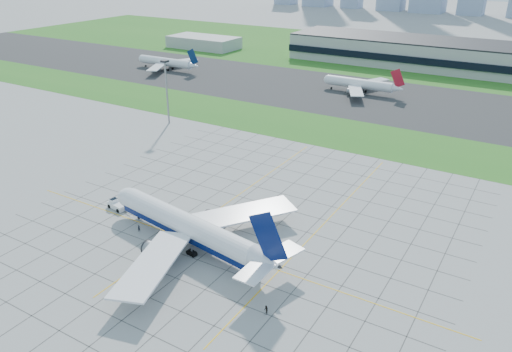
{
  "coord_description": "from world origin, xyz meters",
  "views": [
    {
      "loc": [
        61.05,
        -83.17,
        64.84
      ],
      "look_at": [
        -4.6,
        25.48,
        7.0
      ],
      "focal_mm": 35.0,
      "sensor_mm": 36.0,
      "label": 1
    }
  ],
  "objects_px": {
    "distant_jet_1": "(361,84)",
    "light_mast": "(166,84)",
    "crew_far": "(266,310)",
    "airliner": "(188,227)",
    "distant_jet_0": "(166,62)",
    "pushback_tug": "(117,205)",
    "crew_near": "(139,228)"
  },
  "relations": [
    {
      "from": "distant_jet_0",
      "to": "crew_near",
      "type": "bearing_deg",
      "value": -51.74
    },
    {
      "from": "airliner",
      "to": "crew_far",
      "type": "xyz_separation_m",
      "value": [
        28.73,
        -12.35,
        -3.82
      ]
    },
    {
      "from": "distant_jet_1",
      "to": "airliner",
      "type": "bearing_deg",
      "value": -84.83
    },
    {
      "from": "pushback_tug",
      "to": "crew_far",
      "type": "xyz_separation_m",
      "value": [
        56.93,
        -16.6,
        -0.12
      ]
    },
    {
      "from": "light_mast",
      "to": "crew_far",
      "type": "height_order",
      "value": "light_mast"
    },
    {
      "from": "crew_far",
      "to": "distant_jet_0",
      "type": "height_order",
      "value": "distant_jet_0"
    },
    {
      "from": "crew_far",
      "to": "distant_jet_1",
      "type": "bearing_deg",
      "value": 157.42
    },
    {
      "from": "airliner",
      "to": "crew_near",
      "type": "xyz_separation_m",
      "value": [
        -14.33,
        -1.83,
        -3.92
      ]
    },
    {
      "from": "distant_jet_0",
      "to": "distant_jet_1",
      "type": "relative_size",
      "value": 1.0
    },
    {
      "from": "crew_far",
      "to": "crew_near",
      "type": "bearing_deg",
      "value": -140.69
    },
    {
      "from": "distant_jet_1",
      "to": "distant_jet_0",
      "type": "bearing_deg",
      "value": -175.44
    },
    {
      "from": "crew_far",
      "to": "distant_jet_1",
      "type": "distance_m",
      "value": 171.89
    },
    {
      "from": "light_mast",
      "to": "crew_near",
      "type": "xyz_separation_m",
      "value": [
        49.67,
        -70.43,
        -15.32
      ]
    },
    {
      "from": "light_mast",
      "to": "pushback_tug",
      "type": "xyz_separation_m",
      "value": [
        35.79,
        -64.35,
        -15.1
      ]
    },
    {
      "from": "crew_near",
      "to": "crew_far",
      "type": "xyz_separation_m",
      "value": [
        43.06,
        -10.52,
        0.1
      ]
    },
    {
      "from": "distant_jet_0",
      "to": "pushback_tug",
      "type": "bearing_deg",
      "value": -54.09
    },
    {
      "from": "airliner",
      "to": "pushback_tug",
      "type": "xyz_separation_m",
      "value": [
        -28.2,
        4.26,
        -3.69
      ]
    },
    {
      "from": "airliner",
      "to": "crew_far",
      "type": "distance_m",
      "value": 31.5
    },
    {
      "from": "light_mast",
      "to": "distant_jet_1",
      "type": "bearing_deg",
      "value": 59.66
    },
    {
      "from": "airliner",
      "to": "distant_jet_0",
      "type": "xyz_separation_m",
      "value": [
        -130.01,
        144.87,
        -0.29
      ]
    },
    {
      "from": "crew_far",
      "to": "distant_jet_1",
      "type": "relative_size",
      "value": 0.05
    },
    {
      "from": "crew_near",
      "to": "crew_far",
      "type": "bearing_deg",
      "value": -89.7
    },
    {
      "from": "airliner",
      "to": "distant_jet_1",
      "type": "xyz_separation_m",
      "value": [
        -13.94,
        154.13,
        -0.29
      ]
    },
    {
      "from": "light_mast",
      "to": "airliner",
      "type": "bearing_deg",
      "value": -46.99
    },
    {
      "from": "pushback_tug",
      "to": "crew_near",
      "type": "height_order",
      "value": "pushback_tug"
    },
    {
      "from": "pushback_tug",
      "to": "crew_near",
      "type": "xyz_separation_m",
      "value": [
        13.87,
        -6.08,
        -0.22
      ]
    },
    {
      "from": "airliner",
      "to": "distant_jet_1",
      "type": "bearing_deg",
      "value": 104.33
    },
    {
      "from": "airliner",
      "to": "distant_jet_0",
      "type": "height_order",
      "value": "airliner"
    },
    {
      "from": "crew_far",
      "to": "distant_jet_1",
      "type": "height_order",
      "value": "distant_jet_1"
    },
    {
      "from": "distant_jet_1",
      "to": "light_mast",
      "type": "bearing_deg",
      "value": -120.34
    },
    {
      "from": "pushback_tug",
      "to": "distant_jet_1",
      "type": "xyz_separation_m",
      "value": [
        14.26,
        149.87,
        3.4
      ]
    },
    {
      "from": "light_mast",
      "to": "pushback_tug",
      "type": "height_order",
      "value": "light_mast"
    }
  ]
}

